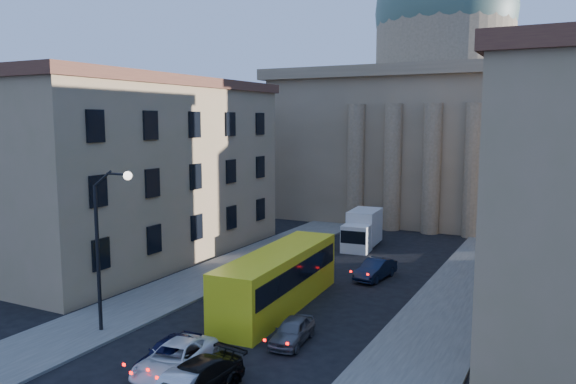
% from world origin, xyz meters
% --- Properties ---
extents(sidewalk_left, '(5.00, 60.00, 0.15)m').
position_xyz_m(sidewalk_left, '(-8.50, 18.00, 0.07)').
color(sidewalk_left, '#54524D').
rests_on(sidewalk_left, ground).
extents(sidewalk_right, '(5.00, 60.00, 0.15)m').
position_xyz_m(sidewalk_right, '(8.50, 18.00, 0.07)').
color(sidewalk_right, '#54524D').
rests_on(sidewalk_right, ground).
extents(church, '(68.02, 28.76, 36.60)m').
position_xyz_m(church, '(0.00, 55.47, 11.88)').
color(church, '#766249').
rests_on(church, ground).
extents(building_left, '(11.60, 26.60, 14.70)m').
position_xyz_m(building_left, '(-17.00, 22.00, 7.42)').
color(building_left, tan).
rests_on(building_left, ground).
extents(street_lamp, '(2.62, 0.44, 8.83)m').
position_xyz_m(street_lamp, '(-6.97, 8.00, 5.29)').
color(street_lamp, black).
rests_on(street_lamp, ground).
extents(car_left_near, '(1.87, 4.12, 1.37)m').
position_xyz_m(car_left_near, '(-1.48, 6.34, 0.69)').
color(car_left_near, black).
rests_on(car_left_near, ground).
extents(car_left_mid, '(2.86, 5.16, 1.37)m').
position_xyz_m(car_left_mid, '(-0.80, 5.90, 0.68)').
color(car_left_mid, white).
rests_on(car_left_mid, ground).
extents(car_right_mid, '(2.69, 5.26, 1.46)m').
position_xyz_m(car_right_mid, '(1.33, 4.41, 0.73)').
color(car_right_mid, black).
rests_on(car_right_mid, ground).
extents(car_right_far, '(1.90, 3.88, 1.28)m').
position_xyz_m(car_right_far, '(2.34, 11.44, 0.64)').
color(car_right_far, '#54555A').
rests_on(car_right_far, ground).
extents(car_right_distant, '(2.07, 4.47, 1.42)m').
position_xyz_m(car_right_distant, '(2.38, 24.58, 0.71)').
color(car_right_distant, black).
rests_on(car_right_distant, ground).
extents(city_bus, '(3.60, 12.58, 3.50)m').
position_xyz_m(city_bus, '(-0.90, 15.99, 1.88)').
color(city_bus, yellow).
rests_on(city_bus, ground).
extents(box_truck, '(2.83, 6.13, 3.27)m').
position_xyz_m(box_truck, '(-1.92, 33.71, 1.55)').
color(box_truck, silver).
rests_on(box_truck, ground).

